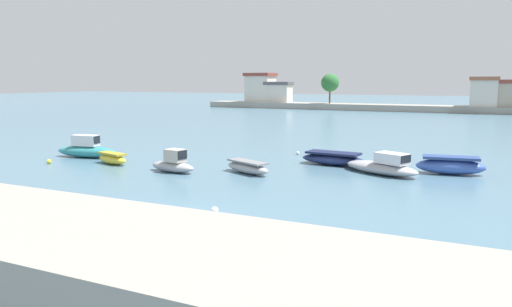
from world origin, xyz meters
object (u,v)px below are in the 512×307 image
at_px(moored_boat_5, 383,166).
at_px(moored_boat_6, 450,166).
at_px(moored_boat_2, 173,164).
at_px(moored_boat_3, 248,167).
at_px(moored_boat_1, 112,159).
at_px(moored_boat_4, 333,159).
at_px(mooring_buoy_1, 215,210).
at_px(mooring_buoy_3, 49,161).
at_px(mooring_buoy_2, 298,153).
at_px(moored_boat_0, 87,150).

bearing_deg(moored_boat_5, moored_boat_6, 49.84).
relative_size(moored_boat_2, moored_boat_3, 0.91).
distance_m(moored_boat_1, moored_boat_4, 16.55).
bearing_deg(moored_boat_1, mooring_buoy_1, -16.07).
height_order(moored_boat_1, mooring_buoy_3, moored_boat_1).
bearing_deg(moored_boat_5, mooring_buoy_1, -86.16).
height_order(moored_boat_5, mooring_buoy_2, moored_boat_5).
bearing_deg(moored_boat_4, moored_boat_1, -150.38).
bearing_deg(mooring_buoy_2, moored_boat_3, -90.03).
xyz_separation_m(moored_boat_4, moored_boat_6, (8.18, -0.19, 0.12)).
height_order(moored_boat_3, mooring_buoy_2, moored_boat_3).
xyz_separation_m(moored_boat_1, moored_boat_5, (19.16, 4.74, 0.12)).
height_order(moored_boat_1, moored_boat_4, moored_boat_4).
bearing_deg(moored_boat_2, moored_boat_6, 31.02).
bearing_deg(moored_boat_3, moored_boat_4, 77.88).
bearing_deg(moored_boat_5, mooring_buoy_3, -139.79).
bearing_deg(moored_boat_2, mooring_buoy_1, -37.56).
distance_m(moored_boat_1, moored_boat_5, 19.74).
distance_m(mooring_buoy_1, mooring_buoy_3, 19.73).
bearing_deg(mooring_buoy_2, moored_boat_0, -149.35).
xyz_separation_m(moored_boat_3, mooring_buoy_1, (3.29, -9.93, -0.23)).
xyz_separation_m(moored_boat_4, mooring_buoy_3, (-19.43, -8.92, -0.28)).
distance_m(moored_boat_1, moored_boat_2, 6.11).
xyz_separation_m(moored_boat_0, moored_boat_2, (10.19, -2.35, -0.07)).
distance_m(moored_boat_2, mooring_buoy_1, 11.44).
bearing_deg(moored_boat_1, moored_boat_0, 174.67).
relative_size(moored_boat_2, moored_boat_4, 0.75).
height_order(moored_boat_3, mooring_buoy_1, moored_boat_3).
relative_size(moored_boat_5, mooring_buoy_3, 16.97).
bearing_deg(mooring_buoy_3, mooring_buoy_1, -20.22).
bearing_deg(moored_boat_6, mooring_buoy_1, -128.34).
bearing_deg(mooring_buoy_1, moored_boat_0, 150.20).
distance_m(moored_boat_0, mooring_buoy_3, 3.67).
distance_m(moored_boat_5, mooring_buoy_3, 24.50).
distance_m(moored_boat_1, mooring_buoy_3, 4.84).
xyz_separation_m(moored_boat_3, moored_boat_6, (12.39, 5.61, 0.17)).
bearing_deg(moored_boat_2, mooring_buoy_2, 74.51).
relative_size(moored_boat_4, moored_boat_5, 0.86).
xyz_separation_m(moored_boat_0, moored_boat_4, (19.17, 5.28, -0.18)).
relative_size(moored_boat_2, mooring_buoy_1, 10.72).
xyz_separation_m(moored_boat_6, mooring_buoy_1, (-9.10, -15.54, -0.40)).
height_order(moored_boat_0, moored_boat_5, moored_boat_0).
relative_size(moored_boat_6, mooring_buoy_3, 13.32).
xyz_separation_m(moored_boat_1, moored_boat_2, (6.06, -0.74, 0.16)).
distance_m(moored_boat_3, mooring_buoy_3, 15.54).
distance_m(moored_boat_3, mooring_buoy_1, 10.47).
height_order(mooring_buoy_1, mooring_buoy_2, mooring_buoy_1).
bearing_deg(moored_boat_0, moored_boat_5, -0.74).
relative_size(moored_boat_3, mooring_buoy_3, 12.01).
relative_size(moored_boat_1, mooring_buoy_3, 9.72).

